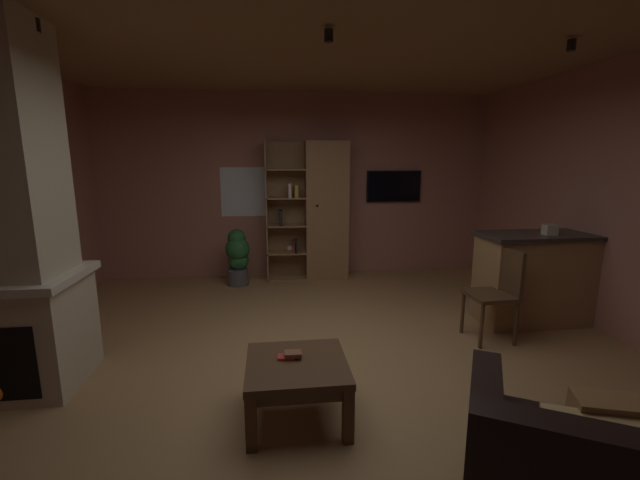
# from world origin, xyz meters

# --- Properties ---
(floor) EXTENTS (5.95, 6.09, 0.02)m
(floor) POSITION_xyz_m (0.00, 0.00, -0.01)
(floor) COLOR #A37A4C
(floor) RESTS_ON ground
(wall_back) EXTENTS (6.07, 0.06, 2.78)m
(wall_back) POSITION_xyz_m (0.00, 3.07, 1.39)
(wall_back) COLOR #AD7060
(wall_back) RESTS_ON ground
(ceiling) EXTENTS (5.95, 6.09, 0.02)m
(ceiling) POSITION_xyz_m (0.00, 0.00, 2.79)
(ceiling) COLOR #8E6B47
(window_pane_back) EXTENTS (0.76, 0.01, 0.74)m
(window_pane_back) POSITION_xyz_m (-0.81, 3.04, 1.31)
(window_pane_back) COLOR white
(stone_fireplace) EXTENTS (0.97, 0.83, 2.78)m
(stone_fireplace) POSITION_xyz_m (-2.43, 0.02, 1.26)
(stone_fireplace) COLOR #BCAD8E
(stone_fireplace) RESTS_ON ground
(bookshelf_cabinet) EXTENTS (1.23, 0.41, 2.06)m
(bookshelf_cabinet) POSITION_xyz_m (0.31, 2.80, 1.02)
(bookshelf_cabinet) COLOR #997047
(bookshelf_cabinet) RESTS_ON ground
(kitchen_bar_counter) EXTENTS (1.44, 0.60, 1.00)m
(kitchen_bar_counter) POSITION_xyz_m (2.53, 0.74, 0.50)
(kitchen_bar_counter) COLOR #997047
(kitchen_bar_counter) RESTS_ON ground
(tissue_box) EXTENTS (0.13, 0.13, 0.11)m
(tissue_box) POSITION_xyz_m (2.48, 0.65, 1.05)
(tissue_box) COLOR #BFB299
(tissue_box) RESTS_ON kitchen_bar_counter
(coffee_table) EXTENTS (0.68, 0.66, 0.42)m
(coffee_table) POSITION_xyz_m (-0.29, -0.68, 0.34)
(coffee_table) COLOR #4C331E
(coffee_table) RESTS_ON ground
(table_book_0) EXTENTS (0.12, 0.09, 0.02)m
(table_book_0) POSITION_xyz_m (-0.36, -0.63, 0.43)
(table_book_0) COLOR #B22D2D
(table_book_0) RESTS_ON coffee_table
(table_book_1) EXTENTS (0.12, 0.09, 0.03)m
(table_book_1) POSITION_xyz_m (-0.32, -0.63, 0.45)
(table_book_1) COLOR brown
(table_book_1) RESTS_ON coffee_table
(dining_chair) EXTENTS (0.44, 0.44, 0.92)m
(dining_chair) POSITION_xyz_m (1.78, 0.36, 0.53)
(dining_chair) COLOR #4C331E
(dining_chair) RESTS_ON ground
(potted_floor_plant) EXTENTS (0.35, 0.35, 0.82)m
(potted_floor_plant) POSITION_xyz_m (-0.93, 2.55, 0.43)
(potted_floor_plant) COLOR #4C4C51
(potted_floor_plant) RESTS_ON ground
(wall_mounted_tv) EXTENTS (0.87, 0.06, 0.49)m
(wall_mounted_tv) POSITION_xyz_m (1.50, 3.01, 1.38)
(wall_mounted_tv) COLOR black
(track_light_spot_0) EXTENTS (0.07, 0.07, 0.09)m
(track_light_spot_0) POSITION_xyz_m (-2.07, 0.09, 2.71)
(track_light_spot_0) COLOR black
(track_light_spot_1) EXTENTS (0.07, 0.07, 0.09)m
(track_light_spot_1) POSITION_xyz_m (0.03, 0.07, 2.71)
(track_light_spot_1) COLOR black
(track_light_spot_2) EXTENTS (0.07, 0.07, 0.09)m
(track_light_spot_2) POSITION_xyz_m (2.06, 0.07, 2.71)
(track_light_spot_2) COLOR black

